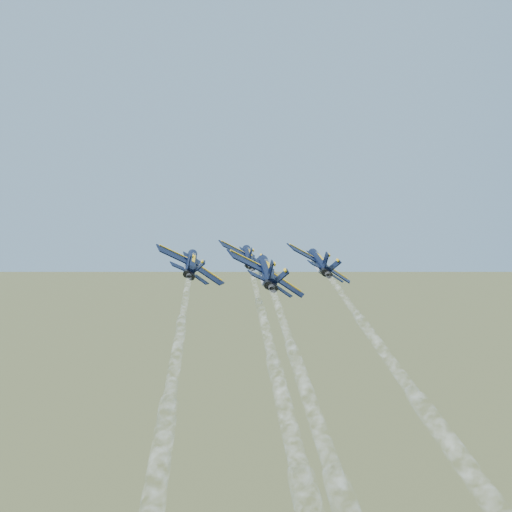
% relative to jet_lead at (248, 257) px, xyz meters
% --- Properties ---
extents(jet_lead, '(10.88, 16.98, 6.92)m').
position_rel_jet_lead_xyz_m(jet_lead, '(0.00, 0.00, 0.00)').
color(jet_lead, black).
extents(jet_left, '(10.88, 16.98, 6.92)m').
position_rel_jet_lead_xyz_m(jet_left, '(-6.50, -15.82, 0.00)').
color(jet_left, black).
extents(jet_right, '(10.88, 16.98, 6.92)m').
position_rel_jet_lead_xyz_m(jet_right, '(14.41, -8.98, 0.00)').
color(jet_right, black).
extents(jet_slot, '(10.88, 16.98, 6.92)m').
position_rel_jet_lead_xyz_m(jet_slot, '(8.35, -26.86, 0.00)').
color(jet_slot, black).
extents(smoke_trail_lead, '(34.59, 100.56, 3.57)m').
position_rel_jet_lead_xyz_m(smoke_trail_lead, '(24.12, -74.46, 0.03)').
color(smoke_trail_lead, white).
extents(smoke_trail_left, '(34.59, 100.56, 3.57)m').
position_rel_jet_lead_xyz_m(smoke_trail_left, '(17.63, -90.29, 0.03)').
color(smoke_trail_left, white).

